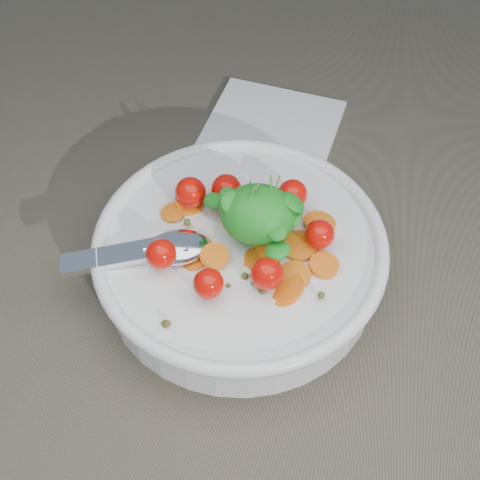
# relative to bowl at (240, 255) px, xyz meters

# --- Properties ---
(ground) EXTENTS (6.00, 6.00, 0.00)m
(ground) POSITION_rel_bowl_xyz_m (0.01, -0.02, -0.03)
(ground) COLOR #766B54
(ground) RESTS_ON ground
(bowl) EXTENTS (0.30, 0.28, 0.12)m
(bowl) POSITION_rel_bowl_xyz_m (0.00, 0.00, 0.00)
(bowl) COLOR white
(bowl) RESTS_ON ground
(napkin) EXTENTS (0.17, 0.15, 0.01)m
(napkin) POSITION_rel_bowl_xyz_m (0.00, 0.22, -0.03)
(napkin) COLOR white
(napkin) RESTS_ON ground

